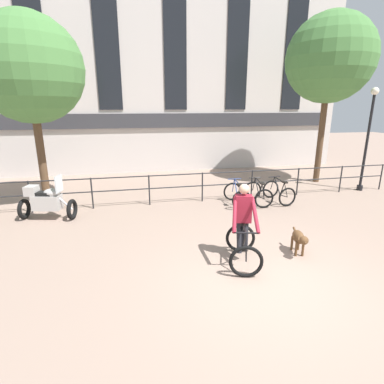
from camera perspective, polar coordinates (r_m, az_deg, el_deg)
The scene contains 12 objects.
ground_plane at distance 6.30m, azimuth 14.13°, elevation -15.88°, with size 60.00×60.00×0.00m, color gray.
canal_railing at distance 10.58m, azimuth 1.99°, elevation 1.90°, with size 15.05×0.05×1.05m.
building_facade at distance 16.14m, azimuth -3.41°, elevation 24.84°, with size 18.00×0.72×11.61m.
cyclist_with_bike at distance 6.56m, azimuth 9.72°, elevation -6.80°, with size 0.97×1.31×1.70m.
dog at distance 7.29m, azimuth 19.75°, elevation -8.32°, with size 0.35×0.86×0.57m.
parked_motorcycle at distance 9.92m, azimuth -25.97°, elevation -1.58°, with size 1.67×0.96×1.35m.
parked_bicycle_near_lamp at distance 10.38m, azimuth 8.55°, elevation -0.55°, with size 0.72×1.14×0.86m.
parked_bicycle_mid_left at distance 10.68m, azimuth 12.48°, elevation -0.28°, with size 0.71×1.14×0.86m.
parked_bicycle_mid_right at distance 11.03m, azimuth 16.19°, elevation -0.04°, with size 0.75×1.16×0.86m.
street_lamp at distance 13.62m, azimuth 30.53°, elevation 9.43°, with size 0.28×0.28×3.97m.
tree_canalside_left at distance 11.32m, azimuth -28.58°, elevation 19.81°, with size 3.36×3.36×6.09m.
tree_canalside_right at distance 14.49m, azimuth 24.79°, elevation 22.02°, with size 3.55×3.55×6.94m.
Camera 1 is at (-2.55, -4.74, 3.27)m, focal length 28.00 mm.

